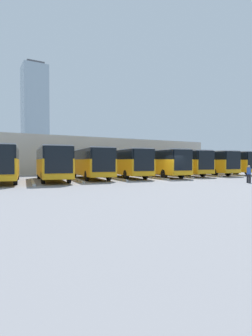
{
  "coord_description": "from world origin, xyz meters",
  "views": [
    {
      "loc": [
        17.63,
        20.75,
        1.9
      ],
      "look_at": [
        2.19,
        -5.42,
        1.13
      ],
      "focal_mm": 28.0,
      "sensor_mm": 36.0,
      "label": 1
    }
  ],
  "objects_px": {
    "pedestrian": "(249,173)",
    "bus_2": "(180,162)",
    "bus_0": "(225,162)",
    "bus_1": "(205,162)",
    "bus_6": "(52,162)",
    "bus_7": "(3,162)",
    "bus_4": "(124,162)",
    "bus_5": "(90,162)",
    "bus_3": "(158,162)"
  },
  "relations": [
    {
      "from": "bus_3",
      "to": "bus_5",
      "type": "height_order",
      "value": "same"
    },
    {
      "from": "bus_1",
      "to": "pedestrian",
      "type": "bearing_deg",
      "value": 67.37
    },
    {
      "from": "bus_1",
      "to": "bus_7",
      "type": "distance_m",
      "value": 25.97
    },
    {
      "from": "bus_2",
      "to": "bus_5",
      "type": "relative_size",
      "value": 1.0
    },
    {
      "from": "bus_1",
      "to": "bus_3",
      "type": "relative_size",
      "value": 1.0
    },
    {
      "from": "bus_7",
      "to": "bus_1",
      "type": "bearing_deg",
      "value": -170.67
    },
    {
      "from": "bus_0",
      "to": "bus_6",
      "type": "bearing_deg",
      "value": 10.38
    },
    {
      "from": "bus_3",
      "to": "bus_1",
      "type": "bearing_deg",
      "value": -167.47
    },
    {
      "from": "bus_3",
      "to": "bus_7",
      "type": "xyz_separation_m",
      "value": [
        17.31,
        -0.45,
        0.0
      ]
    },
    {
      "from": "bus_3",
      "to": "bus_6",
      "type": "relative_size",
      "value": 1.0
    },
    {
      "from": "bus_2",
      "to": "bus_7",
      "type": "distance_m",
      "value": 21.64
    },
    {
      "from": "bus_5",
      "to": "bus_7",
      "type": "distance_m",
      "value": 8.67
    },
    {
      "from": "bus_2",
      "to": "bus_5",
      "type": "bearing_deg",
      "value": 8.75
    },
    {
      "from": "bus_1",
      "to": "bus_3",
      "type": "bearing_deg",
      "value": 12.53
    },
    {
      "from": "bus_3",
      "to": "bus_7",
      "type": "bearing_deg",
      "value": 7.73
    },
    {
      "from": "pedestrian",
      "to": "bus_2",
      "type": "bearing_deg",
      "value": 141.93
    },
    {
      "from": "bus_5",
      "to": "pedestrian",
      "type": "relative_size",
      "value": 7.14
    },
    {
      "from": "bus_0",
      "to": "bus_5",
      "type": "bearing_deg",
      "value": 8.42
    },
    {
      "from": "bus_2",
      "to": "bus_4",
      "type": "relative_size",
      "value": 1.0
    },
    {
      "from": "bus_2",
      "to": "bus_7",
      "type": "bearing_deg",
      "value": 10.23
    },
    {
      "from": "bus_0",
      "to": "bus_7",
      "type": "height_order",
      "value": "same"
    },
    {
      "from": "bus_6",
      "to": "bus_1",
      "type": "bearing_deg",
      "value": -169.74
    },
    {
      "from": "bus_3",
      "to": "pedestrian",
      "type": "height_order",
      "value": "bus_3"
    },
    {
      "from": "bus_0",
      "to": "pedestrian",
      "type": "relative_size",
      "value": 7.14
    },
    {
      "from": "bus_2",
      "to": "bus_7",
      "type": "height_order",
      "value": "same"
    },
    {
      "from": "pedestrian",
      "to": "bus_4",
      "type": "bearing_deg",
      "value": -179.32
    },
    {
      "from": "bus_0",
      "to": "bus_6",
      "type": "relative_size",
      "value": 1.0
    },
    {
      "from": "bus_1",
      "to": "bus_6",
      "type": "relative_size",
      "value": 1.0
    },
    {
      "from": "bus_1",
      "to": "bus_6",
      "type": "height_order",
      "value": "same"
    },
    {
      "from": "bus_5",
      "to": "pedestrian",
      "type": "bearing_deg",
      "value": 138.25
    },
    {
      "from": "bus_1",
      "to": "pedestrian",
      "type": "xyz_separation_m",
      "value": [
        7.36,
        11.84,
        -0.98
      ]
    },
    {
      "from": "bus_2",
      "to": "bus_4",
      "type": "bearing_deg",
      "value": 9.12
    },
    {
      "from": "bus_5",
      "to": "bus_7",
      "type": "height_order",
      "value": "same"
    },
    {
      "from": "bus_6",
      "to": "bus_7",
      "type": "relative_size",
      "value": 1.0
    },
    {
      "from": "bus_3",
      "to": "pedestrian",
      "type": "distance_m",
      "value": 11.46
    },
    {
      "from": "bus_0",
      "to": "bus_1",
      "type": "relative_size",
      "value": 1.0
    },
    {
      "from": "bus_4",
      "to": "bus_7",
      "type": "height_order",
      "value": "same"
    },
    {
      "from": "bus_0",
      "to": "bus_1",
      "type": "bearing_deg",
      "value": 11.03
    },
    {
      "from": "bus_2",
      "to": "pedestrian",
      "type": "bearing_deg",
      "value": 85.25
    },
    {
      "from": "bus_1",
      "to": "pedestrian",
      "type": "distance_m",
      "value": 13.97
    },
    {
      "from": "bus_0",
      "to": "bus_6",
      "type": "xyz_separation_m",
      "value": [
        25.97,
        0.52,
        0.0
      ]
    },
    {
      "from": "bus_2",
      "to": "bus_4",
      "type": "xyz_separation_m",
      "value": [
        8.66,
        -0.02,
        0.0
      ]
    },
    {
      "from": "bus_5",
      "to": "bus_7",
      "type": "bearing_deg",
      "value": 12.46
    },
    {
      "from": "bus_1",
      "to": "bus_7",
      "type": "height_order",
      "value": "same"
    },
    {
      "from": "bus_1",
      "to": "bus_2",
      "type": "xyz_separation_m",
      "value": [
        4.33,
        -0.33,
        0.0
      ]
    },
    {
      "from": "bus_3",
      "to": "bus_6",
      "type": "xyz_separation_m",
      "value": [
        12.98,
        -0.11,
        0.0
      ]
    },
    {
      "from": "bus_5",
      "to": "bus_2",
      "type": "bearing_deg",
      "value": -171.25
    },
    {
      "from": "bus_3",
      "to": "bus_4",
      "type": "relative_size",
      "value": 1.0
    },
    {
      "from": "bus_0",
      "to": "pedestrian",
      "type": "xyz_separation_m",
      "value": [
        11.69,
        11.97,
        -0.98
      ]
    },
    {
      "from": "bus_1",
      "to": "bus_6",
      "type": "xyz_separation_m",
      "value": [
        21.64,
        0.39,
        0.0
      ]
    }
  ]
}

